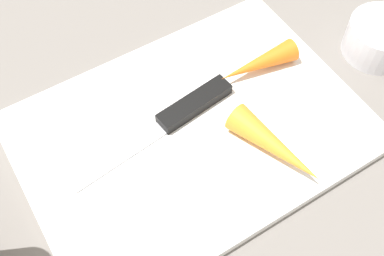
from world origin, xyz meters
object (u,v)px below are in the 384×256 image
Objects in this scene: carrot_short at (258,64)px; carrot_long at (276,147)px; knife at (185,110)px; small_bowl at (380,38)px; cutting_board at (192,131)px.

carrot_long is (0.05, 0.10, 0.00)m from carrot_short.
carrot_short is (-0.10, -0.01, 0.01)m from knife.
small_bowl is at bearing 165.26° from knife.
small_bowl is (-0.20, -0.06, -0.01)m from carrot_long.
knife is 2.50× the size of small_bowl.
carrot_long reaches higher than small_bowl.
carrot_short is at bearing 138.57° from carrot_long.
carrot_long reaches higher than cutting_board.
cutting_board is at bearing 73.38° from knife.
carrot_short is at bearing -15.61° from small_bowl.
carrot_long is at bearing 112.12° from knife.
carrot_short is (-0.10, -0.03, 0.02)m from cutting_board.
carrot_long is (-0.05, 0.09, 0.01)m from knife.
carrot_short is 1.17× the size of small_bowl.
knife is at bearing -99.77° from cutting_board.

